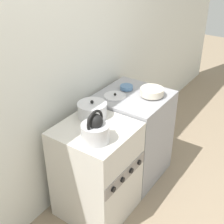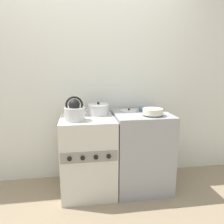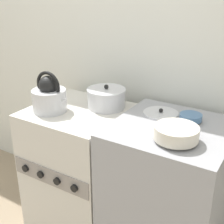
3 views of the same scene
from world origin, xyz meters
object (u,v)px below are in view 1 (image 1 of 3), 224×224
(stove, at_px, (97,171))
(cooking_pot, at_px, (92,110))
(enamel_bowl, at_px, (152,92))
(loose_pot_lid, at_px, (115,96))
(kettle, at_px, (95,130))
(small_ceramic_bowl, at_px, (126,87))

(stove, height_order, cooking_pot, cooking_pot)
(enamel_bowl, bearing_deg, loose_pot_lid, 125.53)
(stove, relative_size, enamel_bowl, 4.03)
(enamel_bowl, height_order, loose_pot_lid, enamel_bowl)
(kettle, xyz_separation_m, enamel_bowl, (0.81, -0.02, -0.02))
(kettle, xyz_separation_m, cooking_pot, (0.26, 0.23, -0.03))
(enamel_bowl, height_order, small_ceramic_bowl, enamel_bowl)
(kettle, distance_m, small_ceramic_bowl, 0.83)
(kettle, height_order, cooking_pot, kettle)
(cooking_pot, height_order, loose_pot_lid, cooking_pot)
(loose_pot_lid, bearing_deg, stove, -163.43)
(stove, relative_size, cooking_pot, 3.54)
(cooking_pot, xyz_separation_m, loose_pot_lid, (0.36, 0.02, -0.03))
(enamel_bowl, distance_m, loose_pot_lid, 0.33)
(cooking_pot, relative_size, enamel_bowl, 1.14)
(small_ceramic_bowl, relative_size, loose_pot_lid, 0.60)
(kettle, distance_m, enamel_bowl, 0.81)
(enamel_bowl, bearing_deg, kettle, 178.41)
(stove, relative_size, kettle, 3.38)
(enamel_bowl, relative_size, loose_pot_lid, 1.05)
(stove, relative_size, small_ceramic_bowl, 7.08)
(stove, height_order, small_ceramic_bowl, small_ceramic_bowl)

